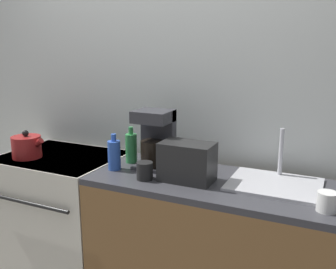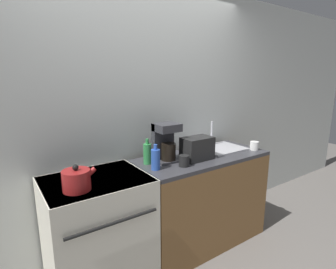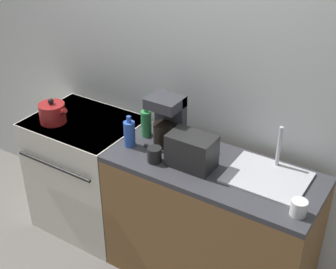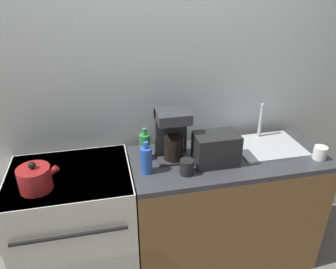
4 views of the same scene
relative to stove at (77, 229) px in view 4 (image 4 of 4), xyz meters
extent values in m
cube|color=silver|center=(0.59, 0.37, 0.82)|extent=(8.00, 0.05, 2.60)
cube|color=silver|center=(0.00, 0.00, -0.01)|extent=(0.78, 0.62, 0.94)
cube|color=black|center=(0.00, 0.00, 0.45)|extent=(0.77, 0.61, 0.02)
cylinder|color=black|center=(-0.18, -0.13, 0.45)|extent=(0.20, 0.20, 0.01)
cylinder|color=black|center=(0.18, -0.13, 0.45)|extent=(0.20, 0.20, 0.01)
cylinder|color=black|center=(-0.18, 0.13, 0.45)|extent=(0.20, 0.20, 0.01)
cylinder|color=black|center=(0.18, 0.13, 0.45)|extent=(0.20, 0.20, 0.01)
cylinder|color=black|center=(0.00, -0.34, 0.25)|extent=(0.66, 0.02, 0.02)
cube|color=brown|center=(1.08, -0.02, -0.03)|extent=(1.36, 0.59, 0.90)
cube|color=#38383D|center=(1.08, -0.02, 0.44)|extent=(1.36, 0.59, 0.04)
cylinder|color=maroon|center=(-0.17, -0.12, 0.53)|extent=(0.19, 0.19, 0.14)
sphere|color=black|center=(-0.17, -0.12, 0.62)|extent=(0.04, 0.04, 0.04)
cylinder|color=maroon|center=(-0.08, -0.12, 0.56)|extent=(0.11, 0.04, 0.09)
cube|color=black|center=(0.96, -0.08, 0.57)|extent=(0.29, 0.18, 0.21)
cube|color=black|center=(0.91, -0.08, 0.67)|extent=(0.03, 0.13, 0.01)
cube|color=black|center=(1.01, -0.08, 0.67)|extent=(0.03, 0.13, 0.01)
cube|color=#333338|center=(0.69, 0.04, 0.47)|extent=(0.21, 0.19, 0.02)
cube|color=#333338|center=(0.69, 0.10, 0.64)|extent=(0.21, 0.06, 0.35)
cube|color=#333338|center=(0.69, 0.04, 0.78)|extent=(0.21, 0.19, 0.07)
cylinder|color=black|center=(0.69, 0.01, 0.56)|extent=(0.13, 0.13, 0.16)
cube|color=#B7B7BC|center=(1.41, 0.05, 0.47)|extent=(0.47, 0.38, 0.01)
cylinder|color=silver|center=(1.41, 0.20, 0.60)|extent=(0.02, 0.02, 0.28)
cylinder|color=#338C47|center=(0.51, 0.08, 0.55)|extent=(0.07, 0.07, 0.18)
cylinder|color=#338C47|center=(0.51, 0.08, 0.67)|extent=(0.03, 0.03, 0.05)
cylinder|color=#2D56B7|center=(0.49, -0.09, 0.55)|extent=(0.08, 0.08, 0.17)
cylinder|color=#2D56B7|center=(0.49, -0.09, 0.65)|extent=(0.03, 0.03, 0.04)
cylinder|color=black|center=(0.74, -0.16, 0.51)|extent=(0.09, 0.09, 0.10)
cylinder|color=white|center=(1.67, -0.18, 0.50)|extent=(0.09, 0.09, 0.09)
camera|label=1|loc=(1.69, -1.88, 1.18)|focal=40.00mm
camera|label=2|loc=(-0.61, -1.86, 1.23)|focal=28.00mm
camera|label=3|loc=(2.13, -2.19, 2.09)|focal=50.00mm
camera|label=4|loc=(0.24, -1.83, 1.62)|focal=35.00mm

